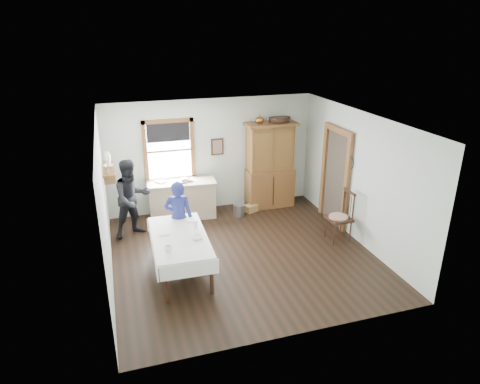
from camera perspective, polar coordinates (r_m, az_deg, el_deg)
The scene contains 20 objects.
room at distance 8.04m, azimuth 0.34°, elevation 0.11°, with size 5.01×5.01×2.70m.
window at distance 10.04m, azimuth -9.45°, elevation 5.90°, with size 1.18×0.07×1.48m.
doorway at distance 9.79m, azimuth 12.64°, elevation 2.38°, with size 0.09×1.14×2.22m.
wall_shelf at distance 9.09m, azimuth -17.12°, elevation 3.17°, with size 0.24×1.00×0.44m.
framed_picture at distance 10.27m, azimuth -3.03°, elevation 6.03°, with size 0.30×0.04×0.40m, color #331C11.
rug_beater at distance 9.17m, azimuth 14.56°, elevation 4.57°, with size 0.27×0.27×0.01m, color black.
work_counter at distance 10.11m, azimuth -7.70°, elevation -0.99°, with size 1.56×0.59×0.90m, color tan.
china_hutch at distance 10.51m, azimuth 4.03°, elevation 3.57°, with size 1.24×0.59×2.11m, color brown.
dining_table at distance 7.92m, azimuth -7.95°, elevation -8.26°, with size 1.00×1.90×0.76m, color white.
spindle_chair at distance 9.15m, azimuth 13.06°, elevation -3.16°, with size 0.51×0.51×1.11m, color #331C11.
pail at distance 10.22m, azimuth -0.12°, elevation -2.40°, with size 0.27×0.27×0.29m, color gray.
wicker_basket at distance 10.46m, azimuth 1.46°, elevation -2.16°, with size 0.30×0.21×0.18m, color #A7814B.
woman_blue at distance 8.47m, azimuth -8.15°, elevation -3.75°, with size 0.51×0.34×1.40m, color navy.
figure_dark at distance 9.34m, azimuth -14.18°, elevation -1.18°, with size 0.77×0.60×1.57m, color black.
table_cup_a at distance 7.27m, azimuth -9.56°, elevation -7.42°, with size 0.12×0.12×0.09m, color white.
table_cup_b at distance 8.00m, azimuth -5.96°, elevation -4.36°, with size 0.11×0.11×0.10m, color white.
table_bowl at distance 7.60m, azimuth -5.73°, elevation -6.02°, with size 0.22×0.22×0.06m, color white.
counter_book at distance 9.93m, azimuth -11.03°, elevation 1.21°, with size 0.17×0.23×0.02m, color #7B6252.
counter_bowl at distance 9.95m, azimuth -6.79°, elevation 1.62°, with size 0.19×0.19×0.06m, color white.
shelf_bowl at distance 9.09m, azimuth -17.14°, elevation 3.34°, with size 0.22×0.22×0.05m, color white.
Camera 1 is at (-2.27, -7.14, 4.28)m, focal length 32.00 mm.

